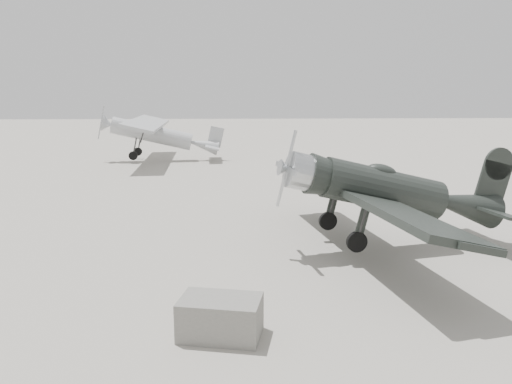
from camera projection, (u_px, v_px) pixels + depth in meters
ground at (247, 257)px, 15.54m from camera, size 160.00×160.00×0.00m
lowwing_monoplane at (392, 192)px, 16.00m from camera, size 7.99×11.13×3.57m
highwing_monoplane at (157, 131)px, 36.59m from camera, size 8.82×12.41×3.53m
equipment_block at (220, 317)px, 10.43m from camera, size 1.86×1.38×0.84m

